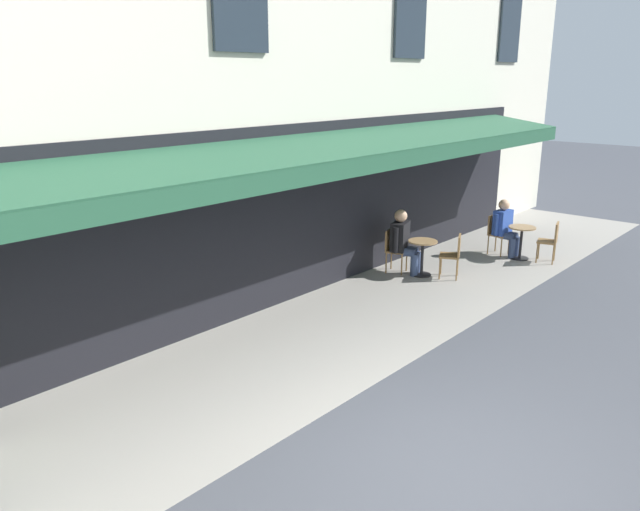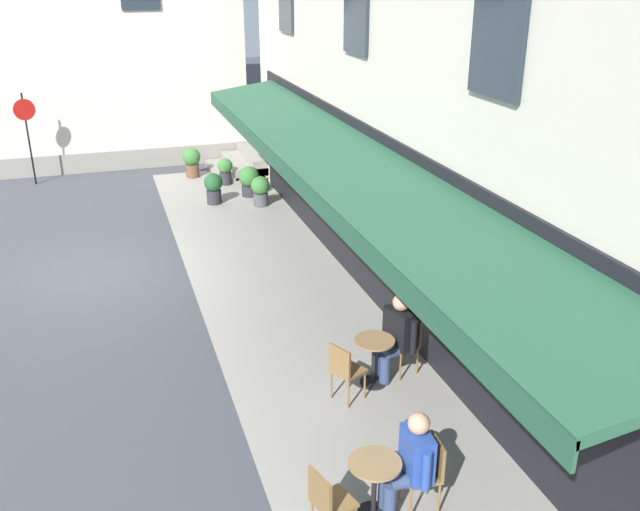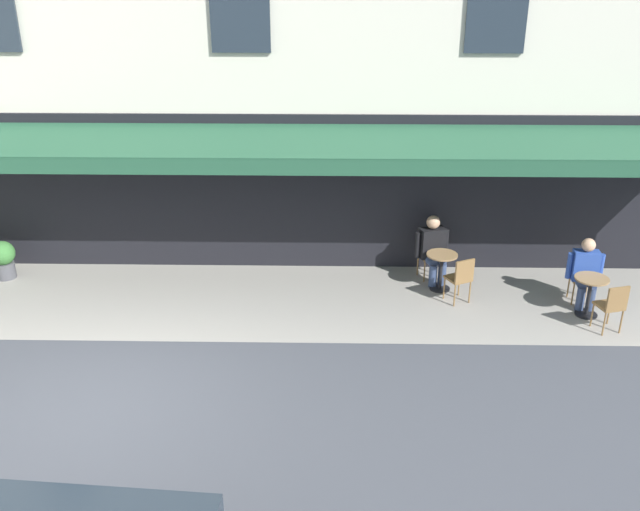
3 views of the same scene
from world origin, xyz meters
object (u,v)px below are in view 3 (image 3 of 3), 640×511
Objects in this scene: cafe_table_near_entrance at (590,291)px; potted_plant_entrance_right at (3,258)px; seated_companion_in_blue at (586,271)px; seated_patron_in_black at (433,247)px; cafe_chair_wicker_under_awning at (613,304)px; cafe_chair_wicker_corner_right at (581,273)px; cafe_chair_wicker_near_door at (461,276)px; cafe_table_mid_terrace at (441,266)px; cafe_chair_wicker_corner_left at (428,251)px.

potted_plant_entrance_right is at bearing -6.92° from cafe_table_near_entrance.
seated_patron_in_black is at bearing -20.51° from seated_companion_in_blue.
seated_companion_in_blue is 11.31m from potted_plant_entrance_right.
cafe_chair_wicker_under_awning is 1.25m from cafe_chair_wicker_corner_right.
cafe_chair_wicker_near_door is at bearing -23.66° from cafe_chair_wicker_under_awning.
cafe_table_near_entrance is 0.82× the size of cafe_chair_wicker_near_door.
cafe_table_mid_terrace is at bearing 106.75° from seated_patron_in_black.
cafe_chair_wicker_near_door is (-0.28, 0.57, 0.06)m from cafe_table_mid_terrace.
cafe_chair_wicker_corner_right is at bearing -84.10° from cafe_chair_wicker_under_awning.
cafe_chair_wicker_near_door reaches higher than potted_plant_entrance_right.
seated_companion_in_blue is (-2.27, 0.03, 0.15)m from cafe_chair_wicker_near_door.
cafe_table_mid_terrace is (2.56, -0.39, -0.06)m from cafe_chair_wicker_corner_right.
potted_plant_entrance_right is at bearing -5.81° from cafe_chair_wicker_near_door.
seated_companion_in_blue reaches higher than cafe_chair_wicker_corner_left.
cafe_chair_wicker_corner_right is 0.70× the size of seated_companion_in_blue.
cafe_chair_wicker_corner_right reaches higher than cafe_table_near_entrance.
cafe_chair_wicker_near_door is 1.06m from seated_patron_in_black.
cafe_chair_wicker_under_awning is at bearing 142.18° from cafe_chair_wicker_corner_left.
seated_companion_in_blue is at bearing -82.04° from cafe_chair_wicker_under_awning.
cafe_chair_wicker_under_awning is 1.00× the size of cafe_chair_wicker_corner_left.
seated_patron_in_black is at bearing -67.57° from cafe_chair_wicker_near_door.
seated_patron_in_black reaches higher than potted_plant_entrance_right.
seated_patron_in_black is 1.04× the size of seated_companion_in_blue.
cafe_chair_wicker_corner_right is 2.59m from cafe_table_mid_terrace.
cafe_table_near_entrance is 0.82× the size of cafe_chair_wicker_corner_right.
cafe_chair_wicker_near_door is 2.27m from seated_companion_in_blue.
cafe_table_near_entrance is 0.47m from seated_companion_in_blue.
seated_patron_in_black reaches higher than cafe_chair_wicker_near_door.
cafe_chair_wicker_corner_right is 0.67× the size of seated_patron_in_black.
cafe_chair_wicker_under_awning is 3.46m from seated_patron_in_black.
seated_companion_in_blue is (-2.55, 0.60, 0.21)m from cafe_table_mid_terrace.
seated_patron_in_black reaches higher than cafe_chair_wicker_corner_left.
cafe_chair_wicker_near_door is at bearing -11.33° from cafe_table_near_entrance.
cafe_table_mid_terrace is at bearing -63.85° from cafe_chair_wicker_near_door.
cafe_chair_wicker_under_awning and cafe_chair_wicker_corner_right have the same top height.
cafe_chair_wicker_under_awning is 0.70× the size of seated_companion_in_blue.
potted_plant_entrance_right is (8.60, 0.05, -0.29)m from seated_patron_in_black.
cafe_chair_wicker_under_awning is 1.00× the size of cafe_chair_wicker_near_door.
cafe_chair_wicker_under_awning is at bearing 144.27° from seated_patron_in_black.
seated_companion_in_blue is at bearing 85.94° from cafe_chair_wicker_corner_right.
cafe_table_near_entrance is 0.63m from cafe_chair_wicker_corner_right.
cafe_table_near_entrance is 0.82× the size of cafe_chair_wicker_corner_left.
cafe_chair_wicker_near_door is at bearing -0.83° from seated_companion_in_blue.
cafe_chair_wicker_near_door is (2.41, -1.06, 0.00)m from cafe_chair_wicker_under_awning.
cafe_table_mid_terrace is 2.62m from seated_companion_in_blue.
cafe_chair_wicker_corner_left reaches higher than cafe_table_mid_terrace.
potted_plant_entrance_right is (8.72, -0.35, -0.06)m from cafe_table_mid_terrace.
cafe_chair_wicker_corner_right and cafe_chair_wicker_near_door have the same top height.
cafe_chair_wicker_corner_left is (0.18, -0.61, 0.06)m from cafe_table_mid_terrace.
seated_companion_in_blue is at bearing 166.74° from cafe_table_mid_terrace.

